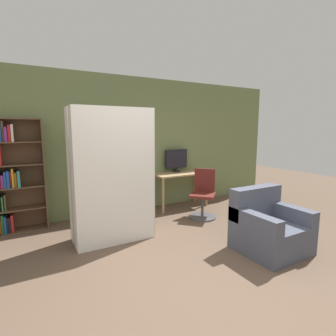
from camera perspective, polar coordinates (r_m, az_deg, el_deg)
name	(u,v)px	position (r m, az deg, el deg)	size (l,w,h in m)	color
ground_plane	(203,291)	(3.05, 7.71, -24.92)	(16.00, 16.00, 0.00)	brown
wall_back	(112,146)	(5.25, -12.09, 4.77)	(8.00, 0.06, 2.70)	#6B7A4C
desk	(180,178)	(5.64, 2.71, -2.17)	(1.20, 0.56, 0.74)	tan
monitor	(176,160)	(5.74, 1.85, 1.82)	(0.55, 0.17, 0.49)	black
office_chair	(203,198)	(5.07, 7.64, -6.51)	(0.62, 0.62, 0.92)	#4C4C51
bookshelf	(13,176)	(4.91, -30.59, -1.45)	(0.74, 0.31, 1.84)	brown
mattress_near	(115,177)	(3.85, -11.37, -1.92)	(1.16, 0.26, 1.98)	silver
mattress_far	(109,174)	(4.15, -12.74, -1.21)	(1.16, 0.25, 1.98)	silver
armchair	(268,227)	(3.98, 20.95, -11.99)	(0.85, 0.80, 0.85)	#474C5B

